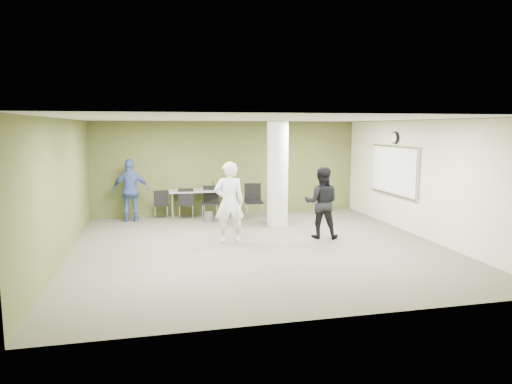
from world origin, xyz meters
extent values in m
plane|color=#4C4D3C|center=(0.00, 0.00, 0.00)|extent=(8.00, 8.00, 0.00)
plane|color=white|center=(0.00, 0.00, 2.80)|extent=(8.00, 8.00, 0.00)
cube|color=#515929|center=(0.00, 4.00, 1.40)|extent=(8.00, 2.80, 0.02)
cube|color=#515929|center=(-4.00, 0.00, 1.40)|extent=(0.02, 8.00, 2.80)
cube|color=beige|center=(4.00, 0.00, 1.40)|extent=(0.02, 8.00, 2.80)
cylinder|color=silver|center=(1.00, 2.00, 1.40)|extent=(0.56, 0.56, 2.80)
cube|color=silver|center=(3.93, 1.20, 1.50)|extent=(0.04, 2.30, 1.30)
cube|color=white|center=(3.91, 1.20, 1.50)|extent=(0.02, 2.20, 1.20)
cylinder|color=black|center=(3.93, 1.20, 2.35)|extent=(0.05, 0.32, 0.32)
cylinder|color=white|center=(3.90, 1.20, 2.35)|extent=(0.02, 0.26, 0.26)
cube|color=gray|center=(-0.94, 3.55, 0.80)|extent=(1.73, 0.76, 0.04)
cylinder|color=silver|center=(-1.72, 3.25, 0.39)|extent=(0.04, 0.04, 0.78)
cylinder|color=silver|center=(-0.17, 3.25, 0.39)|extent=(0.04, 0.04, 0.78)
cylinder|color=silver|center=(-1.72, 3.85, 0.39)|extent=(0.04, 0.04, 0.78)
cylinder|color=silver|center=(-0.17, 3.85, 0.39)|extent=(0.04, 0.04, 0.78)
cylinder|color=#174518|center=(-0.54, 3.44, 0.94)|extent=(0.07, 0.07, 0.25)
cylinder|color=#B2B2B7|center=(-0.34, 3.36, 0.91)|extent=(0.06, 0.06, 0.18)
cylinder|color=#4C4C4C|center=(-0.75, 2.86, 0.14)|extent=(0.24, 0.24, 0.28)
cube|color=black|center=(-2.03, 3.65, 0.41)|extent=(0.42, 0.42, 0.05)
cube|color=black|center=(-2.03, 3.46, 0.64)|extent=(0.40, 0.04, 0.41)
cylinder|color=silver|center=(-1.86, 3.82, 0.20)|extent=(0.02, 0.02, 0.39)
cylinder|color=silver|center=(-2.21, 3.82, 0.20)|extent=(0.02, 0.02, 0.39)
cylinder|color=silver|center=(-1.86, 3.48, 0.20)|extent=(0.02, 0.02, 0.39)
cylinder|color=silver|center=(-2.20, 3.48, 0.20)|extent=(0.02, 0.02, 0.39)
cube|color=black|center=(-1.33, 3.42, 0.44)|extent=(0.48, 0.48, 0.05)
cube|color=black|center=(-1.34, 3.21, 0.69)|extent=(0.44, 0.07, 0.44)
cylinder|color=silver|center=(-1.13, 3.59, 0.21)|extent=(0.02, 0.02, 0.42)
cylinder|color=silver|center=(-1.50, 3.62, 0.21)|extent=(0.02, 0.02, 0.42)
cylinder|color=silver|center=(-1.16, 3.22, 0.21)|extent=(0.02, 0.02, 0.42)
cylinder|color=silver|center=(-1.53, 3.24, 0.21)|extent=(0.02, 0.02, 0.42)
cube|color=black|center=(-0.66, 3.21, 0.46)|extent=(0.57, 0.57, 0.05)
cube|color=black|center=(-0.61, 3.42, 0.72)|extent=(0.45, 0.15, 0.46)
cylinder|color=silver|center=(-0.89, 3.07, 0.22)|extent=(0.02, 0.02, 0.44)
cylinder|color=silver|center=(-0.52, 2.97, 0.22)|extent=(0.02, 0.02, 0.44)
cylinder|color=silver|center=(-0.80, 3.44, 0.22)|extent=(0.02, 0.02, 0.44)
cylinder|color=silver|center=(-0.42, 3.35, 0.22)|extent=(0.02, 0.02, 0.44)
cube|color=black|center=(0.57, 3.00, 0.49)|extent=(0.54, 0.54, 0.05)
cube|color=black|center=(0.59, 3.22, 0.76)|extent=(0.48, 0.08, 0.49)
cylinder|color=silver|center=(0.35, 2.81, 0.23)|extent=(0.02, 0.02, 0.47)
cylinder|color=silver|center=(0.76, 2.77, 0.23)|extent=(0.02, 0.02, 0.47)
cylinder|color=silver|center=(0.38, 3.22, 0.23)|extent=(0.02, 0.02, 0.47)
cylinder|color=silver|center=(0.79, 3.19, 0.23)|extent=(0.02, 0.02, 0.47)
imported|color=white|center=(-0.56, 0.43, 0.93)|extent=(0.69, 0.46, 1.86)
imported|color=black|center=(1.65, 0.44, 0.85)|extent=(1.00, 0.90, 1.69)
imported|color=#3E559B|center=(-2.84, 3.40, 0.88)|extent=(1.04, 0.46, 1.76)
camera|label=1|loc=(-2.22, -9.62, 2.62)|focal=32.00mm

